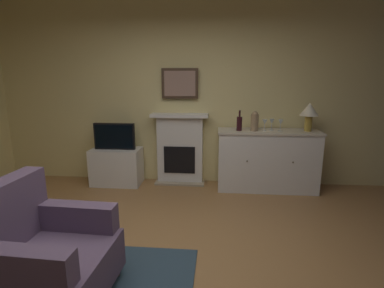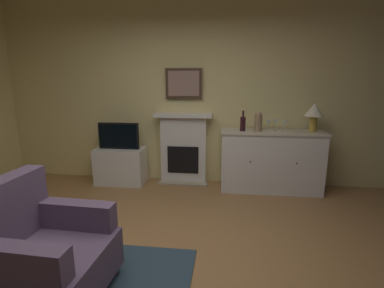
{
  "view_description": "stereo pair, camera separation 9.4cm",
  "coord_description": "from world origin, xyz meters",
  "views": [
    {
      "loc": [
        0.44,
        -2.14,
        1.63
      ],
      "look_at": [
        0.19,
        0.6,
        1.0
      ],
      "focal_mm": 27.2,
      "sensor_mm": 36.0,
      "label": 1
    },
    {
      "loc": [
        0.53,
        -2.13,
        1.63
      ],
      "look_at": [
        0.19,
        0.6,
        1.0
      ],
      "focal_mm": 27.2,
      "sensor_mm": 36.0,
      "label": 2
    }
  ],
  "objects": [
    {
      "name": "wine_glass_center",
      "position": [
        1.21,
        2.08,
        1.01
      ],
      "size": [
        0.07,
        0.07,
        0.16
      ],
      "color": "silver",
      "rests_on": "sideboard_cabinet"
    },
    {
      "name": "wine_glass_left",
      "position": [
        1.1,
        2.01,
        1.01
      ],
      "size": [
        0.07,
        0.07,
        0.16
      ],
      "color": "silver",
      "rests_on": "sideboard_cabinet"
    },
    {
      "name": "sideboard_cabinet",
      "position": [
        1.17,
        2.05,
        0.45
      ],
      "size": [
        1.45,
        0.49,
        0.89
      ],
      "color": "white",
      "rests_on": "ground_plane"
    },
    {
      "name": "table_lamp",
      "position": [
        1.71,
        2.05,
        1.17
      ],
      "size": [
        0.26,
        0.26,
        0.4
      ],
      "color": "#B79338",
      "rests_on": "sideboard_cabinet"
    },
    {
      "name": "wine_bottle",
      "position": [
        0.74,
        2.0,
        1.0
      ],
      "size": [
        0.08,
        0.08,
        0.29
      ],
      "color": "#331419",
      "rests_on": "sideboard_cabinet"
    },
    {
      "name": "fireplace_unit",
      "position": [
        -0.14,
        2.23,
        0.55
      ],
      "size": [
        0.87,
        0.3,
        1.1
      ],
      "color": "white",
      "rests_on": "ground_plane"
    },
    {
      "name": "armchair",
      "position": [
        -0.8,
        -0.38,
        0.38
      ],
      "size": [
        0.84,
        0.81,
        0.92
      ],
      "color": "#604C66",
      "rests_on": "ground_plane"
    },
    {
      "name": "ground_plane",
      "position": [
        0.0,
        0.0,
        -0.05
      ],
      "size": [
        6.13,
        4.77,
        0.1
      ],
      "primitive_type": "cube",
      "color": "#9E7042",
      "rests_on": "ground"
    },
    {
      "name": "tv_set",
      "position": [
        -1.11,
        2.04,
        0.76
      ],
      "size": [
        0.62,
        0.07,
        0.4
      ],
      "color": "black",
      "rests_on": "tv_cabinet"
    },
    {
      "name": "wall_rear",
      "position": [
        0.0,
        2.36,
        1.48
      ],
      "size": [
        6.13,
        0.06,
        2.96
      ],
      "primitive_type": "cube",
      "color": "#EAD68C",
      "rests_on": "ground_plane"
    },
    {
      "name": "framed_picture",
      "position": [
        -0.14,
        2.27,
        1.54
      ],
      "size": [
        0.55,
        0.04,
        0.45
      ],
      "color": "#473323"
    },
    {
      "name": "vase_decorative",
      "position": [
        0.96,
        2.0,
        1.03
      ],
      "size": [
        0.11,
        0.11,
        0.28
      ],
      "color": "#9E7F5B",
      "rests_on": "sideboard_cabinet"
    },
    {
      "name": "wine_glass_right",
      "position": [
        1.32,
        2.01,
        1.01
      ],
      "size": [
        0.07,
        0.07,
        0.16
      ],
      "color": "silver",
      "rests_on": "sideboard_cabinet"
    },
    {
      "name": "tv_cabinet",
      "position": [
        -1.11,
        2.07,
        0.28
      ],
      "size": [
        0.75,
        0.42,
        0.56
      ],
      "color": "white",
      "rests_on": "ground_plane"
    }
  ]
}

